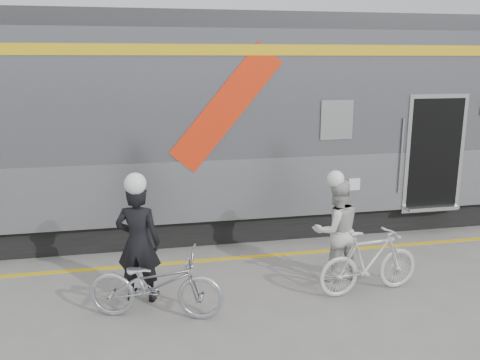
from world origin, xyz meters
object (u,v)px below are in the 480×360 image
object	(u,v)px
bicycle_left	(156,284)
woman	(336,230)
man	(138,243)
bicycle_right	(369,262)

from	to	relation	value
bicycle_left	woman	size ratio (longest dim) A/B	1.13
woman	man	bearing A→B (deg)	-4.47
bicycle_right	bicycle_left	bearing A→B (deg)	85.46
man	bicycle_left	size ratio (longest dim) A/B	0.95
bicycle_left	man	bearing A→B (deg)	36.00
woman	bicycle_right	xyz separation A→B (m)	(0.30, -0.55, -0.31)
man	woman	size ratio (longest dim) A/B	1.08
bicycle_right	man	bearing A→B (deg)	75.62
man	bicycle_left	distance (m)	0.70
man	bicycle_right	world-z (taller)	man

